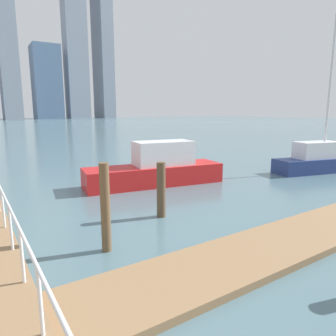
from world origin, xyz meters
TOP-DOWN VIEW (x-y plane):
  - ground_plane at (0.00, 20.00)m, footprint 300.00×300.00m
  - floating_dock at (3.80, 6.86)m, footprint 14.61×2.00m
  - boardwalk_railing at (-3.15, 7.97)m, footprint 0.06×26.37m
  - dock_piling_0 at (-1.04, 9.17)m, footprint 0.24×0.24m
  - dock_piling_1 at (1.51, 10.60)m, footprint 0.30×0.30m
  - moored_boat_0 at (13.55, 12.08)m, footprint 6.38×2.95m
  - moored_boat_2 at (3.82, 14.69)m, footprint 6.93×2.82m
  - skyline_tower_3 at (12.46, 139.40)m, footprint 6.67×9.77m
  - skyline_tower_4 at (27.60, 146.44)m, footprint 11.47×12.93m
  - skyline_tower_5 at (41.48, 148.32)m, footprint 9.51×8.69m
  - skyline_tower_6 at (55.80, 151.06)m, footprint 7.15×12.17m

SIDE VIEW (x-z plane):
  - ground_plane at x=0.00m, z-range 0.00..0.00m
  - floating_dock at x=3.80m, z-range 0.00..0.18m
  - moored_boat_0 at x=13.55m, z-range -3.68..5.09m
  - moored_boat_2 at x=3.82m, z-range -0.27..1.83m
  - dock_piling_1 at x=1.51m, z-range 0.00..1.88m
  - dock_piling_0 at x=-1.04m, z-range 0.00..2.30m
  - boardwalk_railing at x=-3.15m, z-range 0.70..1.78m
  - skyline_tower_4 at x=27.60m, z-range 0.00..31.13m
  - skyline_tower_3 at x=12.46m, z-range 0.00..52.90m
  - skyline_tower_6 at x=55.80m, z-range 0.00..73.63m
  - skyline_tower_5 at x=41.48m, z-range 0.00..89.64m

